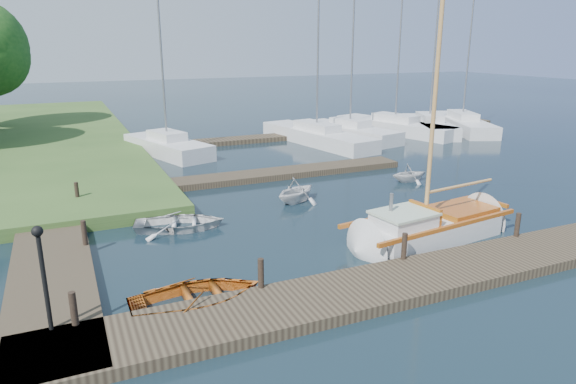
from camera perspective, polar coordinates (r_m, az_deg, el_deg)
name	(u,v)px	position (r m, az deg, el deg)	size (l,w,h in m)	color
ground	(288,223)	(19.04, 0.00, -3.47)	(160.00, 160.00, 0.00)	black
near_dock	(379,287)	(14.14, 10.12, -10.35)	(18.00, 2.20, 0.30)	#2F261B
left_dock	(52,233)	(19.42, -24.79, -4.16)	(2.20, 18.00, 0.30)	#2F261B
far_dock	(271,174)	(25.47, -1.85, 1.98)	(14.00, 1.60, 0.30)	#2F261B
pontoon	(324,133)	(37.23, 4.05, 6.50)	(30.00, 1.60, 0.30)	#2F261B
mooring_post_0	(74,308)	(12.72, -22.73, -11.84)	(0.16, 0.16, 0.80)	black
mooring_post_1	(261,273)	(13.43, -3.03, -8.99)	(0.16, 0.16, 0.80)	black
mooring_post_2	(404,246)	(15.47, 12.79, -5.88)	(0.16, 0.16, 0.80)	black
mooring_post_3	(518,225)	(18.41, 24.14, -3.34)	(0.16, 0.16, 0.80)	black
mooring_post_4	(84,233)	(17.34, -21.70, -4.23)	(0.16, 0.16, 0.80)	black
mooring_post_5	(77,192)	(22.12, -22.40, 0.00)	(0.16, 0.16, 0.80)	black
lamp_post	(42,264)	(12.26, -25.66, -7.24)	(0.24, 0.24, 2.44)	black
sailboat	(432,229)	(18.15, 15.72, -3.95)	(7.34, 2.88, 9.83)	silver
dinghy	(197,292)	(13.42, -10.03, -10.92)	(2.41, 3.38, 0.70)	#8F510E
tender_a	(179,220)	(18.75, -11.97, -3.09)	(2.26, 3.16, 0.65)	silver
tender_b	(296,188)	(21.41, 0.94, 0.43)	(1.93, 2.23, 1.18)	silver
tender_d	(410,172)	(25.30, 13.36, 2.22)	(1.58, 1.83, 0.97)	silver
marina_boat_0	(167,145)	(31.49, -13.25, 5.11)	(4.26, 7.40, 10.76)	silver
marina_boat_3	(317,135)	(34.15, 3.20, 6.34)	(3.87, 10.23, 11.20)	silver
marina_boat_4	(350,131)	(36.01, 6.89, 6.77)	(4.00, 8.26, 10.91)	silver
marina_boat_5	(395,126)	(38.86, 11.80, 7.24)	(4.92, 9.92, 11.84)	silver
marina_boat_6	(429,125)	(39.81, 15.41, 7.21)	(5.13, 8.21, 10.83)	silver
marina_boat_7	(462,123)	(41.66, 18.78, 7.31)	(5.53, 9.35, 11.54)	silver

